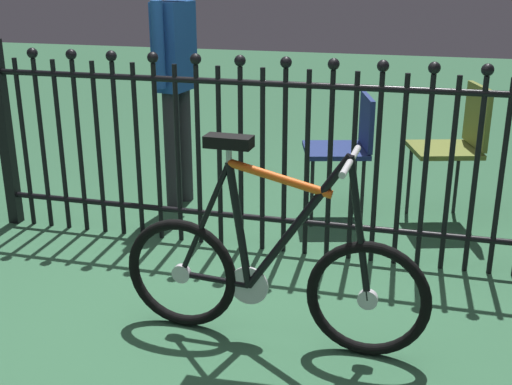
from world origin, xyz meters
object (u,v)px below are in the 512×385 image
at_px(bicycle, 271,274).
at_px(chair_olive, 457,140).
at_px(person_visitor, 175,67).
at_px(chair_navy, 347,143).

xyz_separation_m(bicycle, chair_olive, (0.80, 1.69, 0.23)).
bearing_deg(person_visitor, bicycle, -56.49).
bearing_deg(chair_olive, person_visitor, -176.30).
relative_size(bicycle, chair_olive, 1.54).
bearing_deg(person_visitor, chair_navy, 0.97).
bearing_deg(chair_navy, chair_olive, 8.32).
bearing_deg(bicycle, chair_navy, 85.53).
bearing_deg(chair_navy, bicycle, -94.47).
distance_m(chair_olive, chair_navy, 0.69).
height_order(chair_olive, person_visitor, person_visitor).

